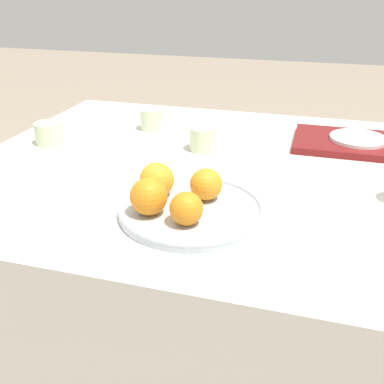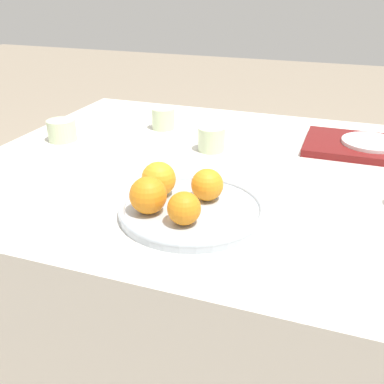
% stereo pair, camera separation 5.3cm
% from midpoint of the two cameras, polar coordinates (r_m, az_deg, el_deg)
% --- Properties ---
extents(ground_plane, '(12.00, 12.00, 0.00)m').
position_cam_midpoint_polar(ground_plane, '(1.59, 4.32, -21.77)').
color(ground_plane, gray).
extents(table, '(1.30, 1.04, 0.73)m').
position_cam_midpoint_polar(table, '(1.34, 4.84, -11.26)').
color(table, silver).
rests_on(table, ground_plane).
extents(fruit_platter, '(0.30, 0.30, 0.02)m').
position_cam_midpoint_polar(fruit_platter, '(0.92, 1.63, -2.19)').
color(fruit_platter, '#B2BCC6').
rests_on(fruit_platter, table).
extents(orange_0, '(0.07, 0.07, 0.07)m').
position_cam_midpoint_polar(orange_0, '(0.94, 3.55, 0.91)').
color(orange_0, orange).
rests_on(orange_0, fruit_platter).
extents(orange_1, '(0.08, 0.08, 0.08)m').
position_cam_midpoint_polar(orange_1, '(0.89, -3.90, -0.44)').
color(orange_1, orange).
rests_on(orange_1, fruit_platter).
extents(orange_2, '(0.06, 0.06, 0.06)m').
position_cam_midpoint_polar(orange_2, '(0.85, 0.77, -2.12)').
color(orange_2, orange).
rests_on(orange_2, fruit_platter).
extents(orange_3, '(0.07, 0.07, 0.07)m').
position_cam_midpoint_polar(orange_3, '(0.96, -2.69, 1.65)').
color(orange_3, orange).
rests_on(orange_3, fruit_platter).
extents(serving_tray, '(0.36, 0.23, 0.02)m').
position_cam_midpoint_polar(serving_tray, '(1.37, 22.72, 5.25)').
color(serving_tray, maroon).
rests_on(serving_tray, table).
extents(side_plate, '(0.16, 0.16, 0.01)m').
position_cam_midpoint_polar(side_plate, '(1.36, 22.83, 5.84)').
color(side_plate, white).
rests_on(side_plate, serving_tray).
extents(cup_0, '(0.08, 0.08, 0.06)m').
position_cam_midpoint_polar(cup_0, '(1.39, -15.16, 7.56)').
color(cup_0, beige).
rests_on(cup_0, table).
extents(cup_1, '(0.08, 0.08, 0.07)m').
position_cam_midpoint_polar(cup_1, '(1.26, 3.69, 6.71)').
color(cup_1, beige).
rests_on(cup_1, table).
extents(cup_2, '(0.07, 0.07, 0.07)m').
position_cam_midpoint_polar(cup_2, '(1.45, -2.62, 9.28)').
color(cup_2, beige).
rests_on(cup_2, table).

